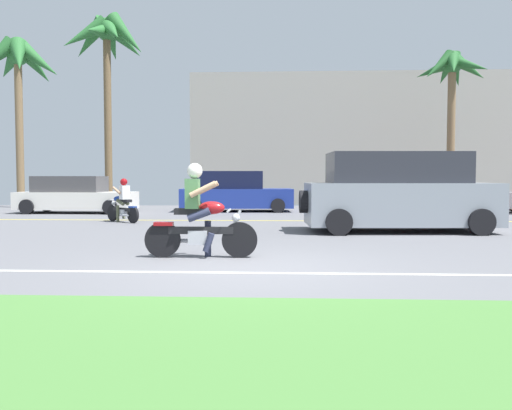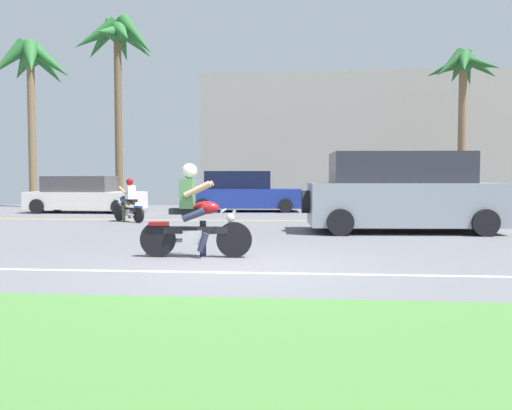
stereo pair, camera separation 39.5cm
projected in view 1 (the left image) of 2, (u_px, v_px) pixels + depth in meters
ground at (256, 245)px, 11.00m from camera, size 56.00×30.00×0.04m
grass_median at (208, 359)px, 3.92m from camera, size 56.00×3.80×0.06m
lane_line_near at (244, 273)px, 7.63m from camera, size 50.40×0.12×0.01m
lane_line_far at (266, 221)px, 16.92m from camera, size 50.40×0.12×0.01m
motorcyclist at (200, 218)px, 9.08m from camera, size 1.94×0.63×1.62m
suv_nearby at (398, 193)px, 13.49m from camera, size 4.95×2.33×2.01m
parked_car_0 at (75, 196)px, 20.62m from camera, size 4.46×1.88×1.43m
parked_car_1 at (235, 193)px, 21.57m from camera, size 4.63×2.26×1.63m
parked_car_2 at (404, 196)px, 20.04m from camera, size 3.92×1.96×1.46m
palm_tree_0 at (107, 43)px, 24.34m from camera, size 4.11×4.27×8.91m
palm_tree_1 at (19, 68)px, 24.09m from camera, size 3.86×4.01×7.70m
palm_tree_2 at (452, 77)px, 22.71m from camera, size 3.17×3.23×6.87m
motorcyclist_distant at (123, 204)px, 16.37m from camera, size 1.30×1.09×1.35m
building_far at (357, 141)px, 28.55m from camera, size 17.43×4.00×6.70m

